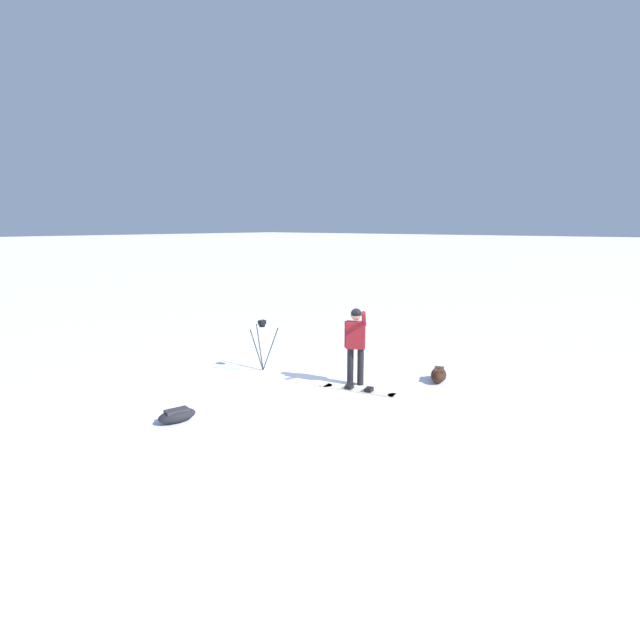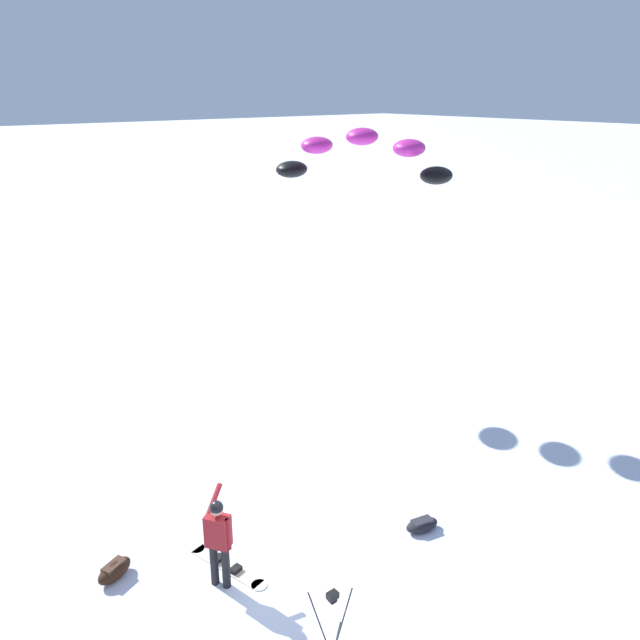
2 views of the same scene
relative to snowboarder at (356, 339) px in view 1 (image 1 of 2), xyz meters
name	(u,v)px [view 1 (image 1 of 2)]	position (x,y,z in m)	size (l,w,h in m)	color
ground_plane	(309,385)	(0.74, 0.68, -1.02)	(300.00, 300.00, 0.00)	white
snowboarder	(356,339)	(0.00, 0.00, 0.00)	(0.69, 0.58, 1.70)	black
snowboard	(359,390)	(-0.31, 0.30, -0.99)	(1.77, 0.63, 0.10)	beige
gear_bag_large	(177,415)	(1.18, 3.72, -0.90)	(0.49, 0.74, 0.23)	black
camera_tripod	(262,334)	(2.34, 0.49, -0.15)	(0.76, 0.59, 1.21)	#262628
gear_bag_small	(439,375)	(-1.30, -1.34, -0.86)	(0.57, 0.77, 0.30)	black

